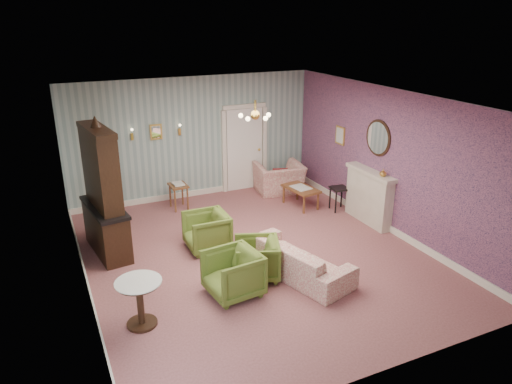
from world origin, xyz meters
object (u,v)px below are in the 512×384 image
wingback_chair (279,173)px  coffee_table (301,197)px  dresser (102,188)px  olive_chair_c (207,230)px  sofa_chintz (297,253)px  olive_chair_b (257,257)px  pedestal_table (140,303)px  fireplace (369,196)px  side_table_black (339,199)px  olive_chair_a (233,272)px

wingback_chair → coffee_table: wingback_chair is taller
dresser → olive_chair_c: bearing=-28.3°
sofa_chintz → olive_chair_b: bearing=57.0°
sofa_chintz → coffee_table: sofa_chintz is taller
pedestal_table → olive_chair_c: bearing=48.5°
wingback_chair → fireplace: bearing=118.1°
olive_chair_b → side_table_black: (2.95, 1.90, -0.10)m
wingback_chair → coffee_table: size_ratio=1.23×
olive_chair_c → wingback_chair: wingback_chair is taller
olive_chair_a → olive_chair_b: (0.57, 0.34, -0.03)m
olive_chair_b → coffee_table: size_ratio=0.82×
olive_chair_c → fireplace: size_ratio=0.57×
dresser → coffee_table: (4.44, 0.45, -1.04)m
sofa_chintz → olive_chair_c: bearing=18.9°
coffee_table → side_table_black: size_ratio=1.66×
olive_chair_b → pedestal_table: olive_chair_b is taller
sofa_chintz → side_table_black: sofa_chintz is taller
sofa_chintz → coffee_table: size_ratio=2.24×
wingback_chair → sofa_chintz: bearing=74.8°
fireplace → olive_chair_c: bearing=176.0°
olive_chair_c → side_table_black: (3.37, 0.55, -0.12)m
olive_chair_a → fireplace: bearing=104.8°
olive_chair_a → pedestal_table: (-1.51, -0.19, -0.04)m
olive_chair_a → sofa_chintz: bearing=89.9°
olive_chair_b → dresser: dresser is taller
olive_chair_c → coffee_table: (2.70, 1.12, -0.16)m
olive_chair_a → dresser: (-1.58, 2.37, 0.87)m
wingback_chair → pedestal_table: (-4.36, -4.07, -0.13)m
fireplace → coffee_table: fireplace is taller
side_table_black → pedestal_table: bearing=-154.2°
wingback_chair → fireplace: fireplace is taller
olive_chair_c → dresser: dresser is taller
wingback_chair → dresser: (-4.42, -1.51, 0.78)m
side_table_black → olive_chair_a: bearing=-147.5°
olive_chair_a → olive_chair_b: bearing=114.5°
coffee_table → sofa_chintz: bearing=-120.9°
olive_chair_c → coffee_table: size_ratio=0.87×
dresser → sofa_chintz: bearing=-45.5°
olive_chair_c → olive_chair_a: bearing=-4.3°
olive_chair_b → dresser: (-2.15, 2.03, 0.90)m
wingback_chair → pedestal_table: bearing=50.9°
olive_chair_c → fireplace: 3.59m
dresser → coffee_table: 4.58m
fireplace → coffee_table: (-0.88, 1.37, -0.35)m
fireplace → coffee_table: 1.66m
fireplace → pedestal_table: fireplace is taller
dresser → wingback_chair: bearing=11.6°
olive_chair_b → fireplace: bearing=130.2°
olive_chair_b → wingback_chair: bearing=168.2°
wingback_chair → coffee_table: (0.02, -1.06, -0.26)m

